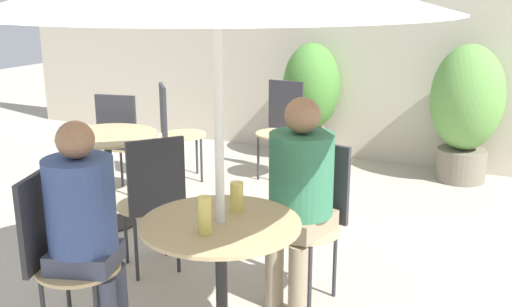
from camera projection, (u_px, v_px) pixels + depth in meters
name	position (u px, v px, depth m)	size (l,w,h in m)	color
storefront_wall	(397.00, 23.00, 6.23)	(10.00, 0.06, 3.00)	beige
cafe_table_near	(221.00, 251.00, 2.99)	(0.80, 0.80, 0.76)	black
cafe_table_far	(108.00, 154.00, 4.73)	(0.79, 0.79, 0.76)	black
bistro_chair_0	(313.00, 208.00, 3.66)	(0.44, 0.46, 0.96)	tan
bistro_chair_1	(58.00, 247.00, 3.11)	(0.48, 0.46, 0.96)	tan
bistro_chair_2	(173.00, 124.00, 5.86)	(0.50, 0.50, 0.96)	tan
bistro_chair_3	(122.00, 136.00, 5.40)	(0.45, 0.47, 0.96)	tan
bistro_chair_4	(282.00, 121.00, 6.01)	(0.44, 0.44, 0.96)	tan
bistro_chair_5	(153.00, 194.00, 3.90)	(0.50, 0.50, 0.96)	tan
seated_person_0	(300.00, 187.00, 3.49)	(0.39, 0.42, 1.28)	gray
seated_person_1	(85.00, 218.00, 3.04)	(0.41, 0.39, 1.24)	#42475B
beer_glass_0	(237.00, 197.00, 3.06)	(0.07, 0.07, 0.16)	#DBC65B
beer_glass_1	(205.00, 215.00, 2.78)	(0.06, 0.06, 0.18)	#DBC65B
potted_plant_0	(311.00, 93.00, 6.53)	(0.62, 0.62, 1.29)	slate
potted_plant_1	(467.00, 106.00, 5.80)	(0.70, 0.70, 1.35)	slate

